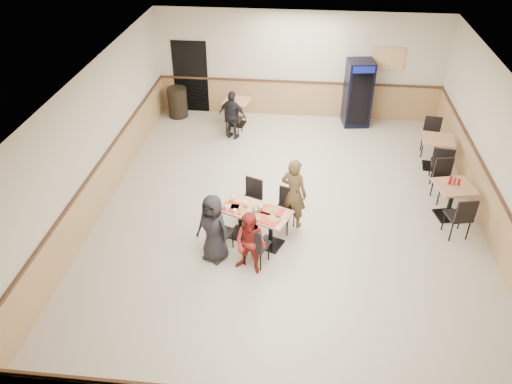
# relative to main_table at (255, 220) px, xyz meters

# --- Properties ---
(ground) EXTENTS (10.00, 10.00, 0.00)m
(ground) POSITION_rel_main_table_xyz_m (0.61, 0.85, -0.48)
(ground) COLOR beige
(ground) RESTS_ON ground
(room_shell) EXTENTS (10.00, 10.00, 10.00)m
(room_shell) POSITION_rel_main_table_xyz_m (2.39, 3.40, 0.10)
(room_shell) COLOR silver
(room_shell) RESTS_ON ground
(main_table) EXTENTS (1.50, 1.13, 0.72)m
(main_table) POSITION_rel_main_table_xyz_m (0.00, 0.00, 0.00)
(main_table) COLOR black
(main_table) RESTS_ON ground
(main_chairs) EXTENTS (1.70, 1.91, 0.92)m
(main_chairs) POSITION_rel_main_table_xyz_m (-0.04, 0.02, -0.02)
(main_chairs) COLOR black
(main_chairs) RESTS_ON ground
(diner_woman_left) EXTENTS (0.80, 0.69, 1.39)m
(diner_woman_left) POSITION_rel_main_table_xyz_m (-0.71, -0.60, 0.21)
(diner_woman_left) COLOR black
(diner_woman_left) RESTS_ON ground
(diner_woman_right) EXTENTS (0.74, 0.66, 1.27)m
(diner_woman_right) POSITION_rel_main_table_xyz_m (0.01, -0.89, 0.15)
(diner_woman_right) COLOR maroon
(diner_woman_right) RESTS_ON ground
(diner_man_opposite) EXTENTS (0.66, 0.56, 1.53)m
(diner_man_opposite) POSITION_rel_main_table_xyz_m (0.71, 0.60, 0.28)
(diner_man_opposite) COLOR brown
(diner_man_opposite) RESTS_ON ground
(lone_diner) EXTENTS (0.84, 0.57, 1.33)m
(lone_diner) POSITION_rel_main_table_xyz_m (-1.05, 4.22, 0.19)
(lone_diner) COLOR black
(lone_diner) RESTS_ON ground
(tabletop_clutter) EXTENTS (1.23, 0.81, 0.12)m
(tabletop_clutter) POSITION_rel_main_table_xyz_m (-0.03, -0.05, 0.26)
(tabletop_clutter) COLOR red
(tabletop_clutter) RESTS_ON main_table
(side_table_near) EXTENTS (0.86, 0.86, 0.77)m
(side_table_near) POSITION_rel_main_table_xyz_m (3.96, 1.20, 0.03)
(side_table_near) COLOR black
(side_table_near) RESTS_ON ground
(side_table_near_chair_south) EXTENTS (0.54, 0.54, 0.98)m
(side_table_near_chair_south) POSITION_rel_main_table_xyz_m (3.96, 0.58, 0.01)
(side_table_near_chair_south) COLOR black
(side_table_near_chair_south) RESTS_ON ground
(side_table_near_chair_north) EXTENTS (0.54, 0.54, 0.98)m
(side_table_near_chair_north) POSITION_rel_main_table_xyz_m (3.96, 1.81, 0.01)
(side_table_near_chair_north) COLOR black
(side_table_near_chair_north) RESTS_ON ground
(side_table_far) EXTENTS (0.82, 0.82, 0.78)m
(side_table_far) POSITION_rel_main_table_xyz_m (4.03, 3.23, 0.04)
(side_table_far) COLOR black
(side_table_far) RESTS_ON ground
(side_table_far_chair_south) EXTENTS (0.51, 0.51, 0.99)m
(side_table_far_chair_south) POSITION_rel_main_table_xyz_m (4.03, 2.60, 0.01)
(side_table_far_chair_south) COLOR black
(side_table_far_chair_south) RESTS_ON ground
(side_table_far_chair_north) EXTENTS (0.51, 0.51, 0.99)m
(side_table_far_chair_north) POSITION_rel_main_table_xyz_m (4.03, 3.85, 0.01)
(side_table_far_chair_north) COLOR black
(side_table_far_chair_north) RESTS_ON ground
(condiment_caddy) EXTENTS (0.23, 0.06, 0.20)m
(condiment_caddy) POSITION_rel_main_table_xyz_m (3.93, 1.25, 0.38)
(condiment_caddy) COLOR #A30B1C
(condiment_caddy) RESTS_ON side_table_near
(back_table) EXTENTS (0.79, 0.79, 0.73)m
(back_table) POSITION_rel_main_table_xyz_m (-1.05, 5.05, 0.00)
(back_table) COLOR black
(back_table) RESTS_ON ground
(back_table_chair_lone) EXTENTS (0.50, 0.50, 0.92)m
(back_table_chair_lone) POSITION_rel_main_table_xyz_m (-1.05, 4.47, -0.02)
(back_table_chair_lone) COLOR black
(back_table_chair_lone) RESTS_ON ground
(pepsi_cooler) EXTENTS (0.78, 0.78, 1.83)m
(pepsi_cooler) POSITION_rel_main_table_xyz_m (2.27, 5.44, 0.44)
(pepsi_cooler) COLOR black
(pepsi_cooler) RESTS_ON ground
(trash_bin) EXTENTS (0.55, 0.55, 0.87)m
(trash_bin) POSITION_rel_main_table_xyz_m (-2.83, 5.40, -0.05)
(trash_bin) COLOR black
(trash_bin) RESTS_ON ground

